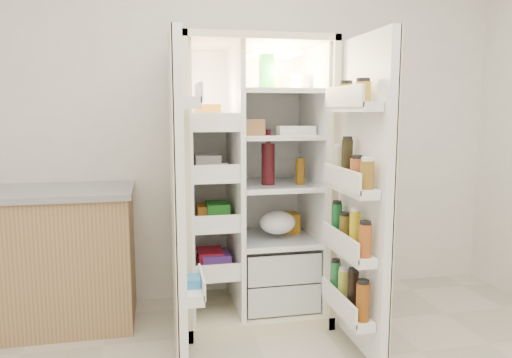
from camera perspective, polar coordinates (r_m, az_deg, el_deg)
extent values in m
cube|color=white|center=(3.50, -2.63, 7.86)|extent=(4.00, 0.02, 2.70)
cube|color=beige|center=(3.47, -1.56, 0.41)|extent=(0.92, 0.04, 1.80)
cube|color=beige|center=(3.10, -8.50, -0.61)|extent=(0.04, 0.70, 1.80)
cube|color=beige|center=(3.27, 7.10, -0.13)|extent=(0.04, 0.70, 1.80)
cube|color=beige|center=(3.14, -0.51, 15.70)|extent=(0.92, 0.70, 0.04)
cube|color=beige|center=(3.39, -0.48, -14.92)|extent=(0.92, 0.70, 0.08)
cube|color=white|center=(3.44, -1.48, 0.68)|extent=(0.84, 0.02, 1.68)
cube|color=white|center=(3.10, -7.96, -0.23)|extent=(0.02, 0.62, 1.68)
cube|color=white|center=(3.25, 6.60, 0.20)|extent=(0.02, 0.62, 1.68)
cube|color=white|center=(3.13, -2.47, -0.07)|extent=(0.03, 0.62, 1.68)
cube|color=silver|center=(3.35, 2.26, -12.54)|extent=(0.47, 0.52, 0.19)
cube|color=silver|center=(3.28, 2.28, -9.27)|extent=(0.47, 0.52, 0.19)
cube|color=#FFD18C|center=(3.22, 2.10, 14.44)|extent=(0.30, 0.30, 0.02)
cube|color=white|center=(3.24, -5.16, -10.18)|extent=(0.28, 0.58, 0.02)
cube|color=white|center=(3.16, -5.23, -5.00)|extent=(0.28, 0.58, 0.02)
cube|color=white|center=(3.10, -5.30, 0.40)|extent=(0.28, 0.58, 0.02)
cube|color=white|center=(3.08, -5.37, 5.94)|extent=(0.28, 0.58, 0.02)
cube|color=silver|center=(3.26, 2.20, -6.90)|extent=(0.49, 0.58, 0.01)
cube|color=silver|center=(3.19, 2.24, -0.64)|extent=(0.49, 0.58, 0.01)
cube|color=silver|center=(3.16, 2.27, 5.11)|extent=(0.49, 0.58, 0.02)
cube|color=silver|center=(3.15, 2.30, 10.20)|extent=(0.49, 0.58, 0.02)
cube|color=red|center=(3.22, -5.17, -9.17)|extent=(0.16, 0.20, 0.10)
cube|color=#207723|center=(3.14, -5.24, -3.76)|extent=(0.14, 0.18, 0.12)
cube|color=white|center=(3.10, -5.31, 1.22)|extent=(0.20, 0.22, 0.07)
cube|color=orange|center=(3.08, -5.39, 7.43)|extent=(0.15, 0.16, 0.14)
cube|color=#6835A0|center=(3.22, -5.17, -9.25)|extent=(0.18, 0.20, 0.09)
cube|color=#C76D23|center=(3.14, -5.24, -3.94)|extent=(0.14, 0.18, 0.10)
cube|color=silver|center=(3.10, -5.31, 1.68)|extent=(0.16, 0.16, 0.12)
sphere|color=orange|center=(3.27, 0.41, -14.17)|extent=(0.07, 0.07, 0.07)
sphere|color=orange|center=(3.32, 1.82, -13.79)|extent=(0.07, 0.07, 0.07)
sphere|color=orange|center=(3.31, 3.72, -13.89)|extent=(0.07, 0.07, 0.07)
sphere|color=orange|center=(3.41, 0.74, -13.23)|extent=(0.07, 0.07, 0.07)
sphere|color=orange|center=(3.41, 2.50, -13.22)|extent=(0.07, 0.07, 0.07)
sphere|color=orange|center=(3.40, 4.35, -13.31)|extent=(0.07, 0.07, 0.07)
ellipsoid|color=#4C7A28|center=(3.30, 2.19, -8.92)|extent=(0.26, 0.24, 0.11)
cylinder|color=#3F0D11|center=(3.12, 1.43, 1.78)|extent=(0.09, 0.09, 0.27)
cylinder|color=brown|center=(3.14, 5.24, 0.92)|extent=(0.06, 0.06, 0.17)
cube|color=green|center=(3.09, 1.23, 12.54)|extent=(0.08, 0.08, 0.23)
cylinder|color=white|center=(3.21, 5.27, 11.21)|extent=(0.12, 0.12, 0.11)
cylinder|color=#9E6724|center=(3.19, 2.44, 11.06)|extent=(0.06, 0.06, 0.08)
cube|color=white|center=(3.08, 4.74, 5.70)|extent=(0.23, 0.10, 0.06)
cube|color=#B47748|center=(3.06, -0.62, 6.12)|extent=(0.17, 0.09, 0.10)
ellipsoid|color=white|center=(3.20, 2.54, -5.69)|extent=(0.24, 0.21, 0.15)
cube|color=orange|center=(3.38, 4.03, -5.12)|extent=(0.11, 0.13, 0.13)
cube|color=white|center=(2.55, -9.12, -2.48)|extent=(0.05, 0.40, 1.72)
cube|color=beige|center=(2.55, -9.68, -2.50)|extent=(0.01, 0.40, 1.72)
cube|color=white|center=(2.69, -7.35, -12.96)|extent=(0.09, 0.32, 0.06)
cube|color=white|center=(2.51, -7.76, 8.85)|extent=(0.09, 0.32, 0.06)
cube|color=#338CCC|center=(2.68, -7.36, -12.36)|extent=(0.07, 0.12, 0.10)
cube|color=white|center=(2.70, 12.70, -2.00)|extent=(0.05, 0.58, 1.72)
cube|color=beige|center=(2.71, 13.18, -1.97)|extent=(0.01, 0.58, 1.72)
cube|color=white|center=(2.85, 10.68, -14.85)|extent=(0.11, 0.50, 0.05)
cube|color=white|center=(2.73, 10.87, -8.27)|extent=(0.11, 0.50, 0.05)
cube|color=white|center=(2.66, 11.07, -1.01)|extent=(0.11, 0.50, 0.05)
cube|color=white|center=(2.63, 11.32, 8.29)|extent=(0.11, 0.50, 0.05)
cylinder|color=brown|center=(2.63, 12.46, -13.94)|extent=(0.07, 0.07, 0.20)
cylinder|color=black|center=(2.74, 11.33, -12.79)|extent=(0.06, 0.06, 0.22)
cylinder|color=#A0AD39|center=(2.86, 10.27, -12.28)|extent=(0.06, 0.06, 0.18)
cylinder|color=#27753D|center=(2.97, 9.32, -11.37)|extent=(0.06, 0.06, 0.19)
cylinder|color=#9D4A1A|center=(2.53, 12.68, -7.09)|extent=(0.07, 0.07, 0.17)
cylinder|color=gold|center=(2.64, 11.53, -5.97)|extent=(0.06, 0.06, 0.21)
cylinder|color=brown|center=(2.76, 10.44, -5.85)|extent=(0.07, 0.07, 0.16)
cylinder|color=#145926|center=(2.87, 9.47, -4.86)|extent=(0.06, 0.06, 0.20)
cylinder|color=brown|center=(2.46, 12.93, 0.46)|extent=(0.07, 0.07, 0.14)
cylinder|color=#9B4B28|center=(2.58, 11.72, 0.83)|extent=(0.07, 0.07, 0.14)
cylinder|color=black|center=(2.69, 10.65, 2.12)|extent=(0.06, 0.06, 0.23)
cylinder|color=beige|center=(2.82, 9.63, 1.89)|extent=(0.06, 0.06, 0.18)
cylinder|color=#A9842A|center=(2.52, 12.45, 9.99)|extent=(0.08, 0.08, 0.10)
cylinder|color=olive|center=(2.72, 10.53, 9.88)|extent=(0.08, 0.08, 0.10)
cube|color=#A57D52|center=(3.40, -24.35, -8.77)|extent=(1.17, 0.61, 0.84)
cube|color=#95959A|center=(3.30, -24.79, -1.43)|extent=(1.21, 0.65, 0.04)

